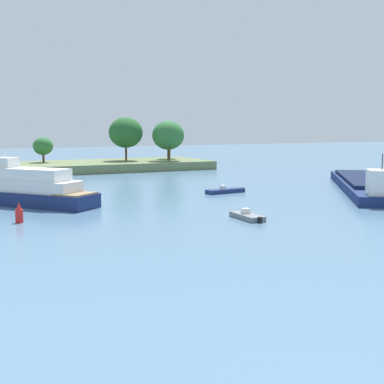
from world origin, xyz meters
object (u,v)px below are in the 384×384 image
object	(u,v)px
channel_buoy_red	(19,214)
small_motorboat	(225,191)
fishing_skiff	(247,216)
white_riverboat	(22,189)
cargo_barge	(362,184)

from	to	relation	value
channel_buoy_red	small_motorboat	bearing A→B (deg)	20.46
fishing_skiff	channel_buoy_red	size ratio (longest dim) A/B	2.39
white_riverboat	channel_buoy_red	world-z (taller)	white_riverboat
white_riverboat	fishing_skiff	world-z (taller)	white_riverboat
small_motorboat	fishing_skiff	bearing A→B (deg)	-113.62
white_riverboat	channel_buoy_red	xyz separation A→B (m)	(-1.97, -11.43, -1.00)
white_riverboat	fishing_skiff	distance (m)	26.17
small_motorboat	white_riverboat	xyz separation A→B (m)	(-25.68, 1.12, 1.52)
small_motorboat	fishing_skiff	distance (m)	19.65
cargo_barge	fishing_skiff	distance (m)	28.52
small_motorboat	fishing_skiff	world-z (taller)	small_motorboat
cargo_barge	fishing_skiff	xyz separation A→B (m)	(-25.91, -11.90, -0.65)
cargo_barge	small_motorboat	world-z (taller)	cargo_barge
white_riverboat	channel_buoy_red	distance (m)	11.64
white_riverboat	small_motorboat	bearing A→B (deg)	-2.50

